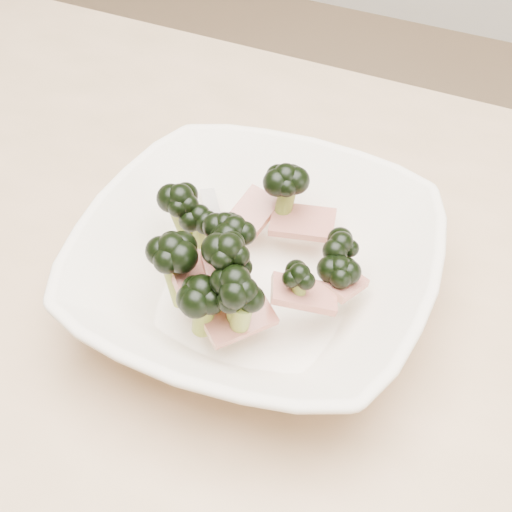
% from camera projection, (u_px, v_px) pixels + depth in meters
% --- Properties ---
extents(dining_table, '(1.20, 0.80, 0.75)m').
position_uv_depth(dining_table, '(271.00, 399.00, 0.65)').
color(dining_table, tan).
rests_on(dining_table, ground).
extents(broccoli_dish, '(0.30, 0.30, 0.11)m').
position_uv_depth(broccoli_dish, '(254.00, 267.00, 0.57)').
color(broccoli_dish, white).
rests_on(broccoli_dish, dining_table).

